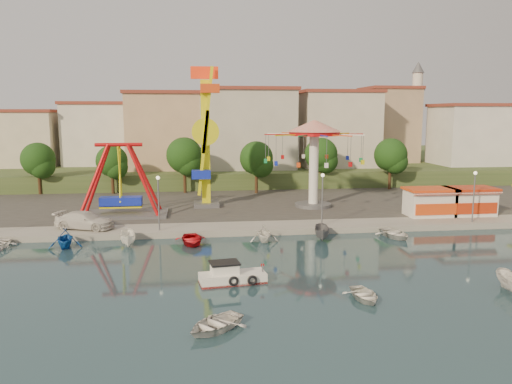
{
  "coord_description": "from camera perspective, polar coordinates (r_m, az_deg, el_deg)",
  "views": [
    {
      "loc": [
        -4.38,
        -34.61,
        11.74
      ],
      "look_at": [
        1.49,
        14.0,
        4.0
      ],
      "focal_mm": 35.0,
      "sensor_mm": 36.0,
      "label": 1
    }
  ],
  "objects": [
    {
      "name": "tree_3",
      "position": [
        69.75,
        0.04,
        3.9
      ],
      "size": [
        4.68,
        4.68,
        7.32
      ],
      "color": "#382314",
      "rests_on": "quay_deck"
    },
    {
      "name": "building_0",
      "position": [
        85.77,
        -26.8,
        6.15
      ],
      "size": [
        9.26,
        9.53,
        11.87
      ],
      "primitive_type": "cube",
      "color": "beige",
      "rests_on": "hill_terrace"
    },
    {
      "name": "ground",
      "position": [
        36.81,
        0.31,
        -9.62
      ],
      "size": [
        200.0,
        200.0,
        0.0
      ],
      "primitive_type": "plane",
      "color": "#142A37",
      "rests_on": "ground"
    },
    {
      "name": "moored_boat_1",
      "position": [
        47.16,
        -20.98,
        -4.96
      ],
      "size": [
        3.31,
        3.69,
        1.73
      ],
      "primitive_type": "imported",
      "rotation": [
        0.0,
        0.0,
        0.16
      ],
      "color": "#134CA7",
      "rests_on": "ground"
    },
    {
      "name": "asphalt_pad",
      "position": [
        65.71,
        -2.96,
        -0.79
      ],
      "size": [
        90.0,
        28.0,
        0.01
      ],
      "primitive_type": "cube",
      "color": "#4C4944",
      "rests_on": "quay_deck"
    },
    {
      "name": "tree_1",
      "position": [
        72.09,
        -16.16,
        3.42
      ],
      "size": [
        4.35,
        4.35,
        6.8
      ],
      "color": "#382314",
      "rests_on": "quay_deck"
    },
    {
      "name": "building_3",
      "position": [
        84.11,
        -0.06,
        6.16
      ],
      "size": [
        12.59,
        10.5,
        9.2
      ],
      "primitive_type": "cube",
      "color": "beige",
      "rests_on": "hill_terrace"
    },
    {
      "name": "moored_boat_3",
      "position": [
        45.83,
        -7.38,
        -5.4
      ],
      "size": [
        3.18,
        4.21,
        0.82
      ],
      "primitive_type": "imported",
      "rotation": [
        0.0,
        0.0,
        0.09
      ],
      "color": "red",
      "rests_on": "ground"
    },
    {
      "name": "van",
      "position": [
        51.4,
        -19.01,
        -3.08
      ],
      "size": [
        6.19,
        4.04,
        1.67
      ],
      "primitive_type": "imported",
      "rotation": [
        0.0,
        0.0,
        1.25
      ],
      "color": "silver",
      "rests_on": "quay_deck"
    },
    {
      "name": "booth_mid",
      "position": [
        60.02,
        23.23,
        -0.93
      ],
      "size": [
        5.4,
        3.78,
        3.08
      ],
      "color": "white",
      "rests_on": "quay_deck"
    },
    {
      "name": "booth_left",
      "position": [
        57.84,
        19.24,
        -1.06
      ],
      "size": [
        5.4,
        3.78,
        3.08
      ],
      "color": "white",
      "rests_on": "quay_deck"
    },
    {
      "name": "rowboat_b",
      "position": [
        28.25,
        -4.75,
        -14.77
      ],
      "size": [
        4.41,
        4.34,
        0.75
      ],
      "primitive_type": "imported",
      "rotation": [
        0.0,
        0.0,
        -0.83
      ],
      "color": "silver",
      "rests_on": "ground"
    },
    {
      "name": "building_2",
      "position": [
        86.71,
        -9.46,
        6.8
      ],
      "size": [
        11.95,
        9.28,
        11.23
      ],
      "primitive_type": "cube",
      "color": "tan",
      "rests_on": "hill_terrace"
    },
    {
      "name": "moored_boat_2",
      "position": [
        46.18,
        -14.41,
        -5.16
      ],
      "size": [
        1.79,
        3.68,
        1.36
      ],
      "primitive_type": "imported",
      "rotation": [
        0.0,
        0.0,
        0.13
      ],
      "color": "white",
      "rests_on": "ground"
    },
    {
      "name": "tree_5",
      "position": [
        75.9,
        15.14,
        4.11
      ],
      "size": [
        4.83,
        4.83,
        7.54
      ],
      "color": "#382314",
      "rests_on": "quay_deck"
    },
    {
      "name": "tree_4",
      "position": [
        74.51,
        7.44,
        4.29
      ],
      "size": [
        4.86,
        4.86,
        7.6
      ],
      "color": "#382314",
      "rests_on": "quay_deck"
    },
    {
      "name": "quay_deck",
      "position": [
        97.38,
        -4.26,
        2.21
      ],
      "size": [
        200.0,
        100.0,
        0.6
      ],
      "primitive_type": "cube",
      "color": "#9E998E",
      "rests_on": "ground"
    },
    {
      "name": "lamp_post_2",
      "position": [
        49.94,
        7.58,
        -1.06
      ],
      "size": [
        0.14,
        0.14,
        5.0
      ],
      "primitive_type": "cylinder",
      "color": "#59595E",
      "rests_on": "quay_deck"
    },
    {
      "name": "moored_boat_4",
      "position": [
        46.14,
        0.9,
        -4.74
      ],
      "size": [
        2.77,
        3.16,
        1.59
      ],
      "primitive_type": "imported",
      "rotation": [
        0.0,
        0.0,
        0.06
      ],
      "color": "white",
      "rests_on": "ground"
    },
    {
      "name": "building_1",
      "position": [
        87.76,
        -18.1,
        5.65
      ],
      "size": [
        12.33,
        9.01,
        8.63
      ],
      "primitive_type": "cube",
      "color": "silver",
      "rests_on": "hill_terrace"
    },
    {
      "name": "pirate_ship_ride",
      "position": [
        56.28,
        -15.26,
        1.17
      ],
      "size": [
        10.0,
        5.0,
        8.0
      ],
      "color": "#59595E",
      "rests_on": "quay_deck"
    },
    {
      "name": "building_5",
      "position": [
        92.6,
        16.62,
        6.67
      ],
      "size": [
        12.77,
        10.96,
        11.21
      ],
      "primitive_type": "cube",
      "color": "tan",
      "rests_on": "hill_terrace"
    },
    {
      "name": "rowboat_a",
      "position": [
        33.11,
        12.28,
        -11.41
      ],
      "size": [
        2.45,
        3.26,
        0.64
      ],
      "primitive_type": "imported",
      "rotation": [
        0.0,
        0.0,
        0.08
      ],
      "color": "silver",
      "rests_on": "ground"
    },
    {
      "name": "kamikaze_tower",
      "position": [
        59.42,
        -5.74,
        5.92
      ],
      "size": [
        3.28,
        3.1,
        16.5
      ],
      "color": "#59595E",
      "rests_on": "quay_deck"
    },
    {
      "name": "moored_boat_5",
      "position": [
        47.21,
        7.57,
        -4.63
      ],
      "size": [
        2.04,
        3.78,
        1.38
      ],
      "primitive_type": "imported",
      "rotation": [
        0.0,
        0.0,
        -0.2
      ],
      "color": "slate",
      "rests_on": "ground"
    },
    {
      "name": "building_4",
      "position": [
        90.02,
        8.27,
        6.27
      ],
      "size": [
        10.75,
        9.23,
        9.24
      ],
      "primitive_type": "cube",
      "color": "beige",
      "rests_on": "hill_terrace"
    },
    {
      "name": "cabin_motorboat",
      "position": [
        35.43,
        -2.88,
        -9.64
      ],
      "size": [
        4.8,
        2.36,
        1.62
      ],
      "rotation": [
        0.0,
        0.0,
        0.14
      ],
      "color": "white",
      "rests_on": "ground"
    },
    {
      "name": "lamp_post_3",
      "position": [
        56.09,
        23.61,
        -0.64
      ],
      "size": [
        0.14,
        0.14,
        5.0
      ],
      "primitive_type": "cylinder",
      "color": "#59595E",
      "rests_on": "quay_deck"
    },
    {
      "name": "tree_0",
      "position": [
        75.04,
        -23.65,
        3.44
      ],
      "size": [
        4.6,
        4.6,
        7.19
      ],
      "color": "#382314",
      "rests_on": "quay_deck"
    },
    {
      "name": "lamp_post_1",
      "position": [
        48.52,
        -11.06,
        -1.44
      ],
      "size": [
        0.14,
        0.14,
        5.0
      ],
      "primitive_type": "cylinder",
      "color": "#59595E",
      "rests_on": "quay_deck"
    },
    {
      "name": "building_6",
      "position": [
        96.51,
        23.48,
        6.73
      ],
      "size": [
        8.23,
        8.98,
        12.36
      ],
      "primitive_type": "cube",
      "color": "silver",
      "rests_on": "hill_terrace"
    },
    {
      "name": "minaret",
      "position": [
        97.38,
        17.84,
        9.03
      ],
      "size": [
        2.8,
        2.8,
        18.0
      ],
      "color": "silver",
      "rests_on": "hill_terrace"
    },
    {
      "name": "hill_terrace",
      "position": [
        102.22,
        -4.4,
        3.21
      ],
      "size": [
        200.0,
        60.0,
        3.0
      ],
      "primitive_type": "cube",
      "color": "#384C26",
      "rests_on": "ground"
    },
    {
      "name": "wave_swinger",
      "position": [
        59.66,
        6.66,
        5.52
      ],
      "size": [
        11.6,
        11.6,
        10.4
      ],
      "color": "#59595E",
      "rests_on": "quay_deck"
    },
    {
      "name": "tree_2",
      "position": [
        70.67,
        -8.2,
        4.17
      ],
      "size": [
        5.02,
        5.02,
        7.85
      ],
      "color": "#382314",
      "rests_on": "quay_deck"
    },
    {
      "name": "moored_boat_6",
      "position": [
        49.51,
        15.6,
        -4.6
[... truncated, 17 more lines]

